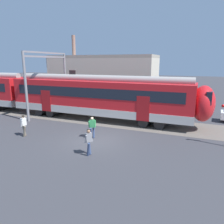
% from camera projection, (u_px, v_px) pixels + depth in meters
% --- Properties ---
extents(ground_plane, '(160.00, 160.00, 0.00)m').
position_uv_depth(ground_plane, '(95.00, 140.00, 15.84)').
color(ground_plane, '#38383D').
extents(track_bed, '(80.00, 4.40, 0.01)m').
position_uv_depth(track_bed, '(14.00, 110.00, 25.74)').
color(track_bed, '#605951').
rests_on(track_bed, ground).
extents(commuter_train, '(38.05, 3.07, 4.73)m').
position_uv_depth(commuter_train, '(29.00, 92.00, 24.31)').
color(commuter_train, '#B7B2AD').
rests_on(commuter_train, ground).
extents(pedestrian_white, '(0.62, 0.59, 1.67)m').
position_uv_depth(pedestrian_white, '(24.00, 124.00, 16.46)').
color(pedestrian_white, '#6B6051').
rests_on(pedestrian_white, ground).
extents(pedestrian_green, '(0.52, 0.71, 1.67)m').
position_uv_depth(pedestrian_green, '(92.00, 125.00, 16.04)').
color(pedestrian_green, navy).
rests_on(pedestrian_green, ground).
extents(pedestrian_grey, '(0.48, 0.67, 1.67)m').
position_uv_depth(pedestrian_grey, '(89.00, 140.00, 13.08)').
color(pedestrian_grey, navy).
rests_on(pedestrian_grey, ground).
extents(catenary_gantry, '(0.24, 6.64, 6.53)m').
position_uv_depth(catenary_gantry, '(47.00, 74.00, 22.84)').
color(catenary_gantry, gray).
rests_on(catenary_gantry, ground).
extents(background_building, '(14.73, 5.00, 9.20)m').
position_uv_depth(background_building, '(102.00, 79.00, 30.36)').
color(background_building, beige).
rests_on(background_building, ground).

